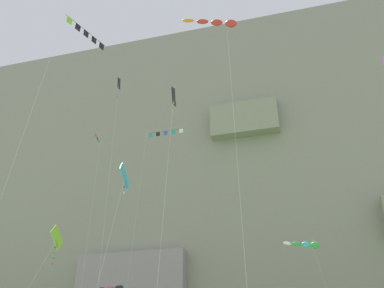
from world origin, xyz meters
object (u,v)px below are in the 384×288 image
(kite_windsock_low_left, at_px, (307,245))
(kite_banner_mid_right, at_px, (94,164))
(kite_diamond_low_right, at_px, (55,241))
(kite_diamond_far_left, at_px, (173,108))
(kite_windsock_low_center, at_px, (218,23))
(kite_banner_near_cliff, at_px, (81,44))
(kite_diamond_front_field, at_px, (124,181))
(kite_diamond_mid_left, at_px, (117,100))
(kite_banner_far_right, at_px, (163,141))

(kite_windsock_low_left, bearing_deg, kite_banner_mid_right, 178.73)
(kite_banner_mid_right, height_order, kite_diamond_low_right, kite_banner_mid_right)
(kite_windsock_low_left, height_order, kite_diamond_far_left, kite_diamond_far_left)
(kite_diamond_low_right, bearing_deg, kite_banner_mid_right, 108.38)
(kite_windsock_low_center, xyz_separation_m, kite_windsock_low_left, (4.27, 17.14, -12.19))
(kite_banner_near_cliff, xyz_separation_m, kite_diamond_front_field, (3.10, 3.18, -10.54))
(kite_diamond_mid_left, relative_size, kite_diamond_low_right, 2.49)
(kite_diamond_mid_left, relative_size, kite_windsock_low_left, 2.44)
(kite_diamond_mid_left, xyz_separation_m, kite_diamond_far_left, (10.27, -11.80, -10.24))
(kite_banner_near_cliff, xyz_separation_m, kite_diamond_low_right, (-4.12, 6.98, -13.30))
(kite_banner_near_cliff, bearing_deg, kite_diamond_front_field, 45.75)
(kite_diamond_mid_left, distance_m, kite_windsock_low_left, 24.59)
(kite_diamond_low_right, bearing_deg, kite_banner_far_right, 82.86)
(kite_diamond_mid_left, xyz_separation_m, kite_banner_far_right, (1.19, 12.21, 1.12))
(kite_diamond_mid_left, bearing_deg, kite_diamond_low_right, -100.34)
(kite_banner_near_cliff, relative_size, kite_diamond_front_field, 1.69)
(kite_banner_near_cliff, distance_m, kite_diamond_far_left, 9.73)
(kite_banner_mid_right, bearing_deg, kite_banner_far_right, 48.71)
(kite_banner_near_cliff, height_order, kite_diamond_far_left, kite_banner_near_cliff)
(kite_diamond_front_field, relative_size, kite_banner_far_right, 0.50)
(kite_banner_mid_right, relative_size, kite_diamond_front_field, 1.78)
(kite_windsock_low_left, xyz_separation_m, kite_diamond_far_left, (-7.78, -16.62, 5.75))
(kite_diamond_low_right, height_order, kite_diamond_far_left, kite_diamond_far_left)
(kite_diamond_low_right, bearing_deg, kite_diamond_mid_left, 79.66)
(kite_diamond_mid_left, height_order, kite_windsock_low_center, kite_diamond_mid_left)
(kite_windsock_low_center, distance_m, kite_diamond_far_left, 7.36)
(kite_windsock_low_center, bearing_deg, kite_banner_mid_right, 136.56)
(kite_diamond_front_field, bearing_deg, kite_diamond_low_right, 152.20)
(kite_diamond_far_left, bearing_deg, kite_banner_near_cliff, -170.78)
(kite_diamond_mid_left, bearing_deg, kite_diamond_far_left, -48.99)
(kite_diamond_mid_left, height_order, kite_diamond_low_right, kite_diamond_mid_left)
(kite_banner_mid_right, height_order, kite_banner_far_right, kite_banner_far_right)
(kite_diamond_low_right, bearing_deg, kite_diamond_far_left, -27.08)
(kite_diamond_mid_left, xyz_separation_m, kite_diamond_front_field, (6.12, -9.80, -14.40))
(kite_diamond_front_field, xyz_separation_m, kite_diamond_far_left, (4.15, -2.00, 4.15))
(kite_banner_far_right, bearing_deg, kite_diamond_far_left, -69.28)
(kite_windsock_low_center, relative_size, kite_diamond_low_right, 1.97)
(kite_diamond_low_right, relative_size, kite_diamond_front_field, 0.82)
(kite_windsock_low_left, bearing_deg, kite_diamond_mid_left, -165.05)
(kite_diamond_low_right, height_order, kite_windsock_low_left, kite_windsock_low_left)
(kite_windsock_low_left, bearing_deg, kite_diamond_far_left, -115.07)
(kite_banner_near_cliff, relative_size, kite_diamond_mid_left, 0.83)
(kite_diamond_mid_left, xyz_separation_m, kite_windsock_low_left, (18.04, 4.82, -15.99))
(kite_banner_near_cliff, height_order, kite_banner_far_right, kite_banner_far_right)
(kite_windsock_low_left, bearing_deg, kite_windsock_low_center, -104.00)
(kite_windsock_low_center, height_order, kite_diamond_front_field, kite_windsock_low_center)
(kite_windsock_low_center, bearing_deg, kite_diamond_mid_left, 138.19)
(kite_diamond_low_right, distance_m, kite_diamond_front_field, 8.61)
(kite_diamond_mid_left, height_order, kite_windsock_low_left, kite_diamond_mid_left)
(kite_banner_mid_right, xyz_separation_m, kite_windsock_low_center, (18.63, -17.64, 0.84))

